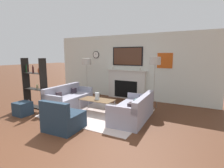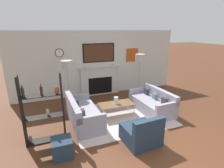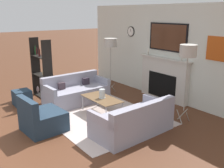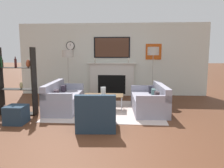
# 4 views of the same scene
# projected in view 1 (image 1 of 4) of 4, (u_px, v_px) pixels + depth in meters

# --- Properties ---
(ground_plane) EXTENTS (60.00, 60.00, 0.00)m
(ground_plane) POSITION_uv_depth(u_px,v_px,m) (39.00, 144.00, 3.69)
(ground_plane) COLOR #522D1B
(fireplace_wall) EXTENTS (7.12, 0.28, 2.70)m
(fireplace_wall) POSITION_uv_depth(u_px,v_px,m) (127.00, 70.00, 7.45)
(fireplace_wall) COLOR silver
(fireplace_wall) RESTS_ON ground_plane
(area_rug) EXTENTS (3.06, 2.42, 0.01)m
(area_rug) POSITION_uv_depth(u_px,v_px,m) (98.00, 113.00, 5.64)
(area_rug) COLOR beige
(area_rug) RESTS_ON ground_plane
(couch_left) EXTENTS (0.86, 1.80, 0.79)m
(couch_left) POSITION_uv_depth(u_px,v_px,m) (69.00, 100.00, 6.17)
(couch_left) COLOR #9491A2
(couch_left) RESTS_ON ground_plane
(couch_right) EXTENTS (0.94, 1.75, 0.75)m
(couch_right) POSITION_uv_depth(u_px,v_px,m) (133.00, 111.00, 5.02)
(couch_right) COLOR #9491A2
(couch_right) RESTS_ON ground_plane
(armchair) EXTENTS (0.87, 0.86, 0.79)m
(armchair) POSITION_uv_depth(u_px,v_px,m) (63.00, 120.00, 4.35)
(armchair) COLOR #203242
(armchair) RESTS_ON ground_plane
(coffee_table) EXTENTS (1.13, 0.56, 0.42)m
(coffee_table) POSITION_uv_depth(u_px,v_px,m) (97.00, 100.00, 5.71)
(coffee_table) COLOR brown
(coffee_table) RESTS_ON ground_plane
(hurricane_candle) EXTENTS (0.17, 0.17, 0.22)m
(hurricane_candle) POSITION_uv_depth(u_px,v_px,m) (97.00, 96.00, 5.70)
(hurricane_candle) COLOR silver
(hurricane_candle) RESTS_ON coffee_table
(floor_lamp_left) EXTENTS (0.39, 0.39, 1.72)m
(floor_lamp_left) POSITION_uv_depth(u_px,v_px,m) (87.00, 62.00, 7.25)
(floor_lamp_left) COLOR #9E998E
(floor_lamp_left) RESTS_ON ground_plane
(floor_lamp_right) EXTENTS (0.37, 0.37, 1.80)m
(floor_lamp_right) POSITION_uv_depth(u_px,v_px,m) (155.00, 62.00, 5.88)
(floor_lamp_right) COLOR #9E998E
(floor_lamp_right) RESTS_ON ground_plane
(shelf_unit) EXTENTS (0.96, 0.28, 1.75)m
(shelf_unit) POSITION_uv_depth(u_px,v_px,m) (35.00, 84.00, 6.11)
(shelf_unit) COLOR black
(shelf_unit) RESTS_ON ground_plane
(ottoman) EXTENTS (0.44, 0.44, 0.42)m
(ottoman) POSITION_uv_depth(u_px,v_px,m) (23.00, 109.00, 5.42)
(ottoman) COLOR #203242
(ottoman) RESTS_ON ground_plane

